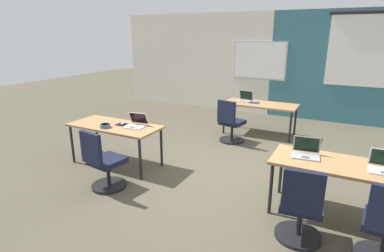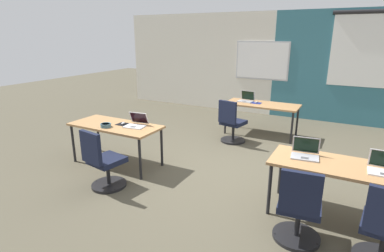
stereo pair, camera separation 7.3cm
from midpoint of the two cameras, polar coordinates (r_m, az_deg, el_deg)
ground_plane at (r=5.19m, az=6.10°, el=-8.35°), size 24.00×24.00×0.00m
back_wall_assembly at (r=8.76m, az=17.52°, el=10.89°), size 10.00×0.27×2.80m
desk_near_left at (r=5.37m, az=-13.78°, el=-0.36°), size 1.60×0.70×0.72m
desk_near_right at (r=4.07m, az=26.45°, el=-7.28°), size 1.60×0.70×0.72m
desk_far_center at (r=6.97m, az=13.24°, el=3.60°), size 1.60×0.70×0.72m
laptop_near_right_inner at (r=4.11m, az=20.95°, el=-4.72°), size 0.36×0.31×0.23m
chair_near_right_inner at (r=3.58m, az=19.94°, el=-14.90°), size 0.52×0.56×0.92m
laptop_near_left_inner at (r=5.17m, az=-10.05°, el=0.48°), size 0.37×0.36×0.22m
mousepad_near_left_inner at (r=5.33m, az=-12.40°, el=0.33°), size 0.22×0.19×0.00m
mouse_near_left_inner at (r=5.33m, az=-12.41°, el=0.53°), size 0.09×0.11×0.03m
chair_near_left_inner at (r=4.65m, az=-15.86°, el=-6.96°), size 0.52×0.57×0.92m
laptop_far_left at (r=7.13m, az=10.41°, el=4.97°), size 0.35×0.30×0.24m
mousepad_far_left at (r=7.00m, az=12.27°, el=4.24°), size 0.22×0.19×0.00m
mouse_far_left at (r=6.99m, az=12.28°, el=4.39°), size 0.08×0.11×0.03m
chair_far_left at (r=6.42m, az=7.76°, el=0.17°), size 0.52×0.57×0.92m
snack_bowl at (r=5.23m, az=-15.49°, el=0.17°), size 0.18×0.18×0.06m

